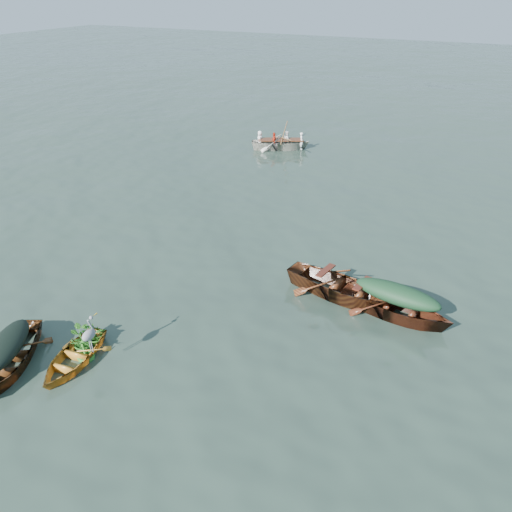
{
  "coord_description": "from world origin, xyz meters",
  "views": [
    {
      "loc": [
        5.22,
        -10.88,
        8.04
      ],
      "look_at": [
        -0.71,
        1.19,
        0.5
      ],
      "focal_mm": 35.0,
      "sensor_mm": 36.0,
      "label": 1
    }
  ],
  "objects_px": {
    "yellow_dinghy": "(74,363)",
    "dark_covered_boat": "(12,366)",
    "heron": "(90,340)",
    "green_tarp_boat": "(394,316)",
    "open_wooden_boat": "(342,298)",
    "rowed_boat": "(280,149)"
  },
  "relations": [
    {
      "from": "dark_covered_boat",
      "to": "heron",
      "type": "bearing_deg",
      "value": -1.28
    },
    {
      "from": "dark_covered_boat",
      "to": "green_tarp_boat",
      "type": "height_order",
      "value": "green_tarp_boat"
    },
    {
      "from": "open_wooden_boat",
      "to": "dark_covered_boat",
      "type": "bearing_deg",
      "value": 146.24
    },
    {
      "from": "dark_covered_boat",
      "to": "rowed_boat",
      "type": "xyz_separation_m",
      "value": [
        -1.13,
        18.38,
        0.0
      ]
    },
    {
      "from": "open_wooden_boat",
      "to": "green_tarp_boat",
      "type": "bearing_deg",
      "value": -87.46
    },
    {
      "from": "yellow_dinghy",
      "to": "heron",
      "type": "relative_size",
      "value": 2.96
    },
    {
      "from": "open_wooden_boat",
      "to": "heron",
      "type": "bearing_deg",
      "value": 151.92
    },
    {
      "from": "open_wooden_boat",
      "to": "rowed_boat",
      "type": "distance_m",
      "value": 14.18
    },
    {
      "from": "yellow_dinghy",
      "to": "heron",
      "type": "bearing_deg",
      "value": 5.19
    },
    {
      "from": "dark_covered_boat",
      "to": "open_wooden_boat",
      "type": "xyz_separation_m",
      "value": [
        6.13,
        6.19,
        0.0
      ]
    },
    {
      "from": "yellow_dinghy",
      "to": "rowed_boat",
      "type": "distance_m",
      "value": 17.83
    },
    {
      "from": "dark_covered_boat",
      "to": "yellow_dinghy",
      "type": "bearing_deg",
      "value": 3.01
    },
    {
      "from": "green_tarp_boat",
      "to": "rowed_boat",
      "type": "xyz_separation_m",
      "value": [
        -8.81,
        12.41,
        0.0
      ]
    },
    {
      "from": "open_wooden_boat",
      "to": "rowed_boat",
      "type": "xyz_separation_m",
      "value": [
        -7.26,
        12.18,
        0.0
      ]
    },
    {
      "from": "rowed_boat",
      "to": "green_tarp_boat",
      "type": "bearing_deg",
      "value": -170.25
    },
    {
      "from": "dark_covered_boat",
      "to": "green_tarp_boat",
      "type": "relative_size",
      "value": 0.85
    },
    {
      "from": "yellow_dinghy",
      "to": "dark_covered_boat",
      "type": "bearing_deg",
      "value": -159.26
    },
    {
      "from": "rowed_boat",
      "to": "heron",
      "type": "bearing_deg",
      "value": 163.86
    },
    {
      "from": "open_wooden_boat",
      "to": "rowed_boat",
      "type": "relative_size",
      "value": 1.12
    },
    {
      "from": "green_tarp_boat",
      "to": "heron",
      "type": "height_order",
      "value": "heron"
    },
    {
      "from": "dark_covered_boat",
      "to": "heron",
      "type": "xyz_separation_m",
      "value": [
        1.79,
        0.84,
        0.81
      ]
    },
    {
      "from": "green_tarp_boat",
      "to": "rowed_boat",
      "type": "bearing_deg",
      "value": 43.77
    }
  ]
}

